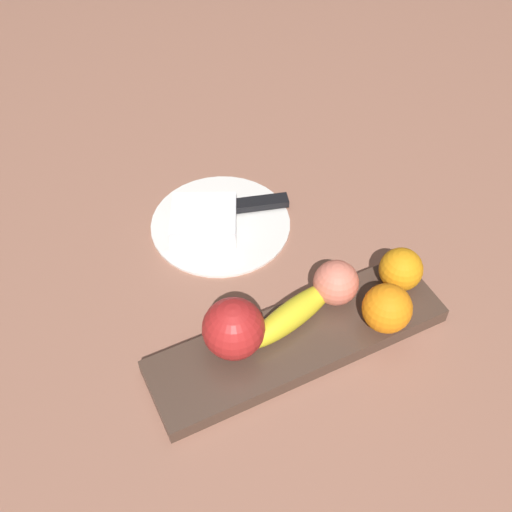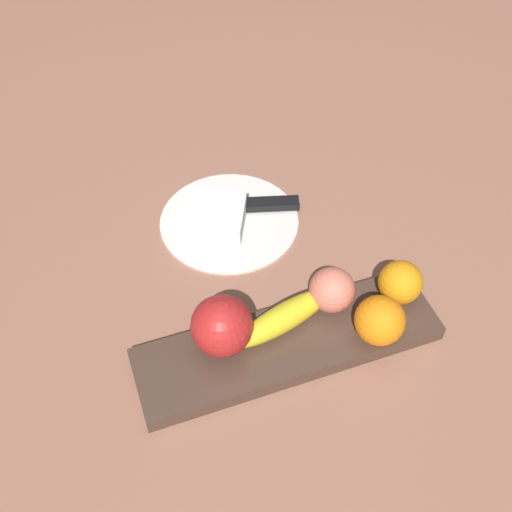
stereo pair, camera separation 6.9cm
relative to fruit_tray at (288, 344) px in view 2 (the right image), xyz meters
The scene contains 10 objects.
ground_plane 0.03m from the fruit_tray, 134.74° to the right, with size 2.40×2.40×0.00m, color #976350.
fruit_tray is the anchor object (origin of this frame).
apple 0.10m from the fruit_tray, 14.95° to the right, with size 0.08×0.08×0.08m, color red.
banana 0.04m from the fruit_tray, 93.88° to the right, with size 0.15×0.04×0.04m, color yellow.
orange_near_apple 0.13m from the fruit_tray, 163.44° to the left, with size 0.07×0.07×0.07m, color orange.
orange_near_banana 0.18m from the fruit_tray, behind, with size 0.06×0.06×0.06m, color orange.
peach 0.09m from the fruit_tray, 155.35° to the right, with size 0.06×0.06×0.06m, color #E2755F.
dinner_plate 0.26m from the fruit_tray, 90.00° to the right, with size 0.22×0.22×0.01m, color white.
folded_napkin 0.26m from the fruit_tray, 83.79° to the right, with size 0.10×0.09×0.03m, color white.
knife 0.27m from the fruit_tray, 102.46° to the right, with size 0.18×0.07×0.01m.
Camera 2 is at (0.22, 0.45, 0.73)m, focal length 44.50 mm.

